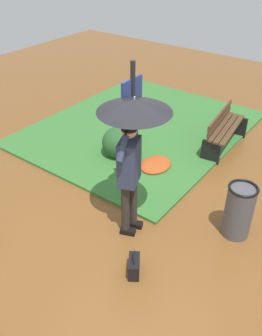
# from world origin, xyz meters

# --- Properties ---
(ground_plane) EXTENTS (18.00, 18.00, 0.00)m
(ground_plane) POSITION_xyz_m (0.00, 0.00, 0.00)
(ground_plane) COLOR brown
(grass_verge) EXTENTS (4.80, 4.00, 0.05)m
(grass_verge) POSITION_xyz_m (2.76, 1.90, 0.03)
(grass_verge) COLOR #387533
(grass_verge) RESTS_ON ground_plane
(person_with_umbrella) EXTENTS (0.96, 0.96, 2.04)m
(person_with_umbrella) POSITION_xyz_m (0.14, 0.18, 1.55)
(person_with_umbrella) COLOR #2D2823
(person_with_umbrella) RESTS_ON ground_plane
(info_sign_post) EXTENTS (0.44, 0.07, 2.30)m
(info_sign_post) POSITION_xyz_m (0.66, 0.56, 1.44)
(info_sign_post) COLOR black
(info_sign_post) RESTS_ON ground_plane
(handbag) EXTENTS (0.33, 0.28, 0.37)m
(handbag) POSITION_xyz_m (-0.56, -0.37, 0.13)
(handbag) COLOR black
(handbag) RESTS_ON ground_plane
(park_bench) EXTENTS (1.40, 0.54, 0.75)m
(park_bench) POSITION_xyz_m (3.08, 0.09, 0.40)
(park_bench) COLOR black
(park_bench) RESTS_ON ground_plane
(trash_bin) EXTENTS (0.42, 0.42, 0.83)m
(trash_bin) POSITION_xyz_m (0.91, -1.12, 0.42)
(trash_bin) COLOR #4C4C51
(trash_bin) RESTS_ON ground_plane
(shrub_cluster) EXTENTS (0.74, 0.68, 0.61)m
(shrub_cluster) POSITION_xyz_m (1.64, 1.53, 0.28)
(shrub_cluster) COLOR #285628
(shrub_cluster) RESTS_ON ground_plane
(leaf_pile_by_bench) EXTENTS (0.67, 0.53, 0.15)m
(leaf_pile_by_bench) POSITION_xyz_m (1.65, 0.76, 0.07)
(leaf_pile_by_bench) COLOR #B74C1E
(leaf_pile_by_bench) RESTS_ON ground_plane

